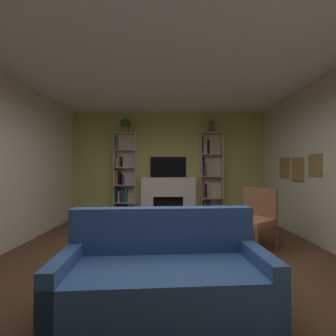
{
  "coord_description": "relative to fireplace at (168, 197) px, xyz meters",
  "views": [
    {
      "loc": [
        -0.01,
        -2.89,
        1.3
      ],
      "look_at": [
        0.0,
        1.26,
        1.33
      ],
      "focal_mm": 24.31,
      "sensor_mm": 36.0,
      "label": 1
    }
  ],
  "objects": [
    {
      "name": "ceiling",
      "position": [
        0.0,
        -3.02,
        2.28
      ],
      "size": [
        5.22,
        6.41,
        0.06
      ],
      "primitive_type": "cube",
      "color": "white",
      "rests_on": "wall_back_accent"
    },
    {
      "name": "potted_plant",
      "position": [
        -1.12,
        -0.03,
        1.89
      ],
      "size": [
        0.26,
        0.26,
        0.37
      ],
      "color": "#9D6E46",
      "rests_on": "bookshelf_left"
    },
    {
      "name": "couch",
      "position": [
        -0.04,
        -3.78,
        -0.29
      ],
      "size": [
        1.95,
        0.94,
        0.9
      ],
      "color": "#375E9F",
      "rests_on": "ground_plane"
    },
    {
      "name": "fireplace",
      "position": [
        0.0,
        0.0,
        0.0
      ],
      "size": [
        1.49,
        0.54,
        1.1
      ],
      "color": "white",
      "rests_on": "ground_plane"
    },
    {
      "name": "armchair",
      "position": [
        1.42,
        -2.11,
        -0.07
      ],
      "size": [
        0.86,
        0.86,
        0.99
      ],
      "color": "brown",
      "rests_on": "ground_plane"
    },
    {
      "name": "wall_back_accent",
      "position": [
        0.0,
        0.15,
        0.83
      ],
      "size": [
        5.22,
        0.06,
        2.83
      ],
      "primitive_type": "cube",
      "color": "tan",
      "rests_on": "ground_plane"
    },
    {
      "name": "bookshelf_right",
      "position": [
        1.05,
        0.02,
        0.49
      ],
      "size": [
        0.57,
        0.29,
        2.26
      ],
      "color": "beige",
      "rests_on": "ground_plane"
    },
    {
      "name": "vase_with_flowers",
      "position": [
        1.12,
        -0.03,
        1.83
      ],
      "size": [
        0.13,
        0.13,
        0.49
      ],
      "color": "brown",
      "rests_on": "bookshelf_right"
    },
    {
      "name": "bookshelf_left",
      "position": [
        -1.18,
        0.02,
        0.43
      ],
      "size": [
        0.57,
        0.27,
        2.26
      ],
      "color": "beige",
      "rests_on": "ground_plane"
    },
    {
      "name": "tv",
      "position": [
        0.0,
        0.09,
        0.78
      ],
      "size": [
        0.93,
        0.06,
        0.54
      ],
      "primitive_type": "cube",
      "color": "black",
      "rests_on": "fireplace"
    },
    {
      "name": "ground_plane",
      "position": [
        0.0,
        -3.02,
        -0.59
      ],
      "size": [
        7.54,
        7.54,
        0.0
      ],
      "primitive_type": "plane",
      "color": "brown"
    }
  ]
}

